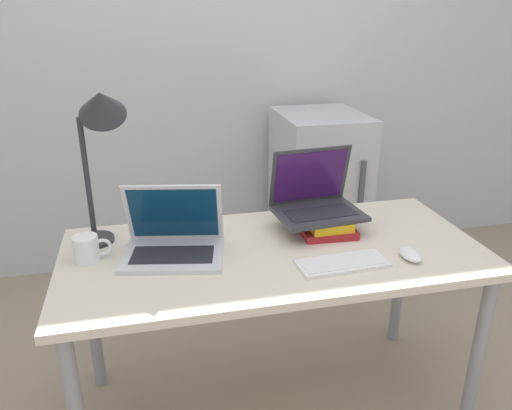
{
  "coord_description": "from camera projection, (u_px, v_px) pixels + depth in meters",
  "views": [
    {
      "loc": [
        -0.43,
        -1.21,
        1.55
      ],
      "look_at": [
        -0.07,
        0.35,
        0.9
      ],
      "focal_mm": 35.0,
      "sensor_mm": 36.0,
      "label": 1
    }
  ],
  "objects": [
    {
      "name": "desk_lamp",
      "position": [
        100.0,
        123.0,
        1.69
      ],
      "size": [
        0.23,
        0.2,
        0.61
      ],
      "color": "#28282D",
      "rests_on": "desk"
    },
    {
      "name": "mouse",
      "position": [
        410.0,
        254.0,
        1.74
      ],
      "size": [
        0.06,
        0.11,
        0.03
      ],
      "color": "white",
      "rests_on": "desk"
    },
    {
      "name": "laptop_left",
      "position": [
        173.0,
        241.0,
        1.76
      ],
      "size": [
        0.39,
        0.32,
        0.26
      ],
      "color": "silver",
      "rests_on": "desk"
    },
    {
      "name": "laptop_on_books",
      "position": [
        316.0,
        201.0,
        1.95
      ],
      "size": [
        0.35,
        0.27,
        0.25
      ],
      "color": "#333338",
      "rests_on": "book_stack"
    },
    {
      "name": "wall_back",
      "position": [
        212.0,
        42.0,
        2.84
      ],
      "size": [
        8.0,
        0.05,
        2.7
      ],
      "color": "silver",
      "rests_on": "ground_plane"
    },
    {
      "name": "mini_fridge",
      "position": [
        318.0,
        197.0,
        2.94
      ],
      "size": [
        0.46,
        0.57,
        0.99
      ],
      "color": "silver",
      "rests_on": "ground_plane"
    },
    {
      "name": "wireless_keyboard",
      "position": [
        342.0,
        263.0,
        1.7
      ],
      "size": [
        0.32,
        0.14,
        0.01
      ],
      "color": "white",
      "rests_on": "desk"
    },
    {
      "name": "book_stack",
      "position": [
        325.0,
        224.0,
        1.95
      ],
      "size": [
        0.22,
        0.23,
        0.06
      ],
      "color": "maroon",
      "rests_on": "desk"
    },
    {
      "name": "mug",
      "position": [
        87.0,
        248.0,
        1.72
      ],
      "size": [
        0.13,
        0.09,
        0.09
      ],
      "color": "white",
      "rests_on": "desk"
    },
    {
      "name": "desk",
      "position": [
        274.0,
        268.0,
        1.84
      ],
      "size": [
        1.52,
        0.71,
        0.72
      ],
      "color": "beige",
      "rests_on": "ground_plane"
    }
  ]
}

